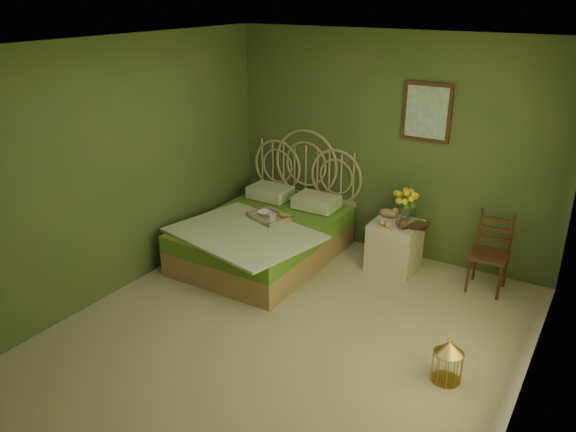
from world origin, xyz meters
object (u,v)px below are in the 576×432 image
Objects in this scene: nightstand at (396,240)px; birdcage at (448,362)px; bed at (266,234)px; chair at (492,247)px.

birdcage is at bearing -56.16° from nightstand.
birdcage is (1.12, -1.68, -0.18)m from nightstand.
nightstand is 2.70× the size of birdcage.
bed is 5.93× the size of birdcage.
birdcage is at bearing -87.96° from chair.
birdcage is (0.10, -1.78, -0.29)m from chair.
nightstand is (1.42, 0.53, 0.06)m from bed.
bed is at bearing 155.75° from birdcage.
bed is 2.53m from chair.
birdcage is at bearing -24.25° from bed.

